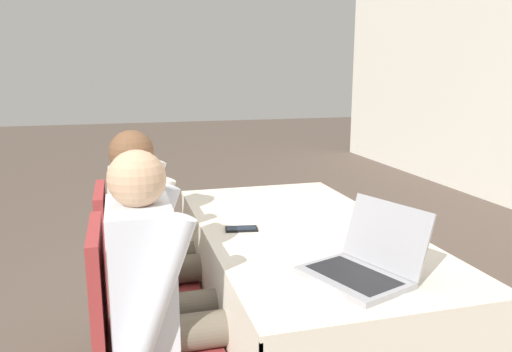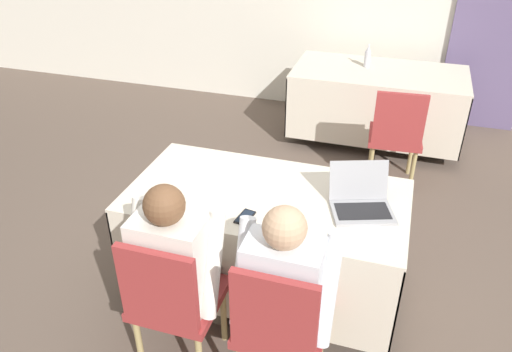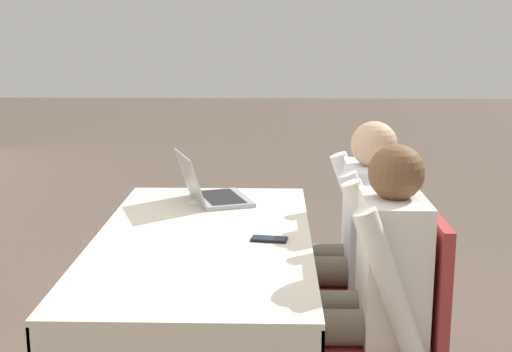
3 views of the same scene
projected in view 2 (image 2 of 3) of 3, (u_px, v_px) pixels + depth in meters
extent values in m
plane|color=brown|center=(266.00, 287.00, 3.37)|extent=(24.00, 24.00, 0.00)
cube|color=slate|center=(501.00, 2.00, 4.87)|extent=(0.81, 0.04, 2.65)
cube|color=beige|center=(267.00, 196.00, 2.98)|extent=(1.67, 0.87, 0.02)
cube|color=beige|center=(245.00, 283.00, 2.80)|extent=(1.67, 0.01, 0.62)
cube|color=beige|center=(284.00, 201.00, 3.50)|extent=(1.67, 0.01, 0.62)
cube|color=beige|center=(148.00, 215.00, 3.36)|extent=(0.01, 0.87, 0.62)
cube|color=beige|center=(401.00, 264.00, 2.93)|extent=(0.01, 0.87, 0.62)
cylinder|color=#333333|center=(266.00, 281.00, 3.34)|extent=(0.06, 0.06, 0.12)
cube|color=beige|center=(380.00, 72.00, 4.86)|extent=(1.67, 0.87, 0.02)
cube|color=beige|center=(371.00, 119.00, 4.68)|extent=(1.67, 0.01, 0.62)
cube|color=beige|center=(380.00, 87.00, 5.38)|extent=(1.67, 0.01, 0.62)
cube|color=beige|center=(296.00, 93.00, 5.24)|extent=(0.01, 0.87, 0.62)
cube|color=beige|center=(463.00, 112.00, 4.81)|extent=(0.01, 0.87, 0.62)
cylinder|color=#333333|center=(372.00, 135.00, 5.22)|extent=(0.06, 0.06, 0.12)
cube|color=#99999E|center=(362.00, 213.00, 2.80)|extent=(0.40, 0.34, 0.02)
cube|color=black|center=(363.00, 211.00, 2.79)|extent=(0.34, 0.26, 0.00)
cube|color=#99999E|center=(359.00, 180.00, 2.87)|extent=(0.34, 0.19, 0.22)
cube|color=black|center=(359.00, 180.00, 2.87)|extent=(0.31, 0.16, 0.19)
cube|color=black|center=(245.00, 217.00, 2.77)|extent=(0.09, 0.15, 0.01)
cube|color=#192333|center=(245.00, 216.00, 2.77)|extent=(0.08, 0.13, 0.00)
cube|color=white|center=(365.00, 215.00, 2.79)|extent=(0.27, 0.33, 0.00)
cylinder|color=#B7B7C1|center=(367.00, 59.00, 4.92)|extent=(0.06, 0.06, 0.15)
cone|color=#B7B7C1|center=(369.00, 49.00, 4.87)|extent=(0.05, 0.05, 0.06)
cylinder|color=silver|center=(369.00, 45.00, 4.85)|extent=(0.02, 0.02, 0.01)
cylinder|color=tan|center=(224.00, 313.00, 2.89)|extent=(0.04, 0.04, 0.42)
cylinder|color=tan|center=(168.00, 300.00, 2.98)|extent=(0.04, 0.04, 0.42)
cylinder|color=tan|center=(140.00, 345.00, 2.69)|extent=(0.04, 0.04, 0.42)
cube|color=#9E3333|center=(180.00, 298.00, 2.67)|extent=(0.44, 0.44, 0.05)
cube|color=#9E3333|center=(158.00, 289.00, 2.38)|extent=(0.40, 0.04, 0.45)
cylinder|color=tan|center=(321.00, 337.00, 2.74)|extent=(0.04, 0.04, 0.42)
cylinder|color=tan|center=(260.00, 322.00, 2.83)|extent=(0.04, 0.04, 0.42)
cube|color=#9E3333|center=(283.00, 323.00, 2.52)|extent=(0.44, 0.44, 0.05)
cube|color=#9E3333|center=(274.00, 316.00, 2.23)|extent=(0.40, 0.04, 0.45)
cylinder|color=tan|center=(411.00, 153.00, 4.55)|extent=(0.04, 0.04, 0.42)
cylinder|color=tan|center=(372.00, 149.00, 4.62)|extent=(0.04, 0.04, 0.42)
cylinder|color=tan|center=(412.00, 173.00, 4.26)|extent=(0.04, 0.04, 0.42)
cylinder|color=tan|center=(370.00, 168.00, 4.32)|extent=(0.04, 0.04, 0.42)
cube|color=#9E3333|center=(395.00, 137.00, 4.32)|extent=(0.47, 0.47, 0.05)
cube|color=#9E3333|center=(399.00, 120.00, 4.02)|extent=(0.41, 0.07, 0.45)
cylinder|color=#665B4C|center=(204.00, 273.00, 2.71)|extent=(0.13, 0.42, 0.13)
cylinder|color=#665B4C|center=(174.00, 266.00, 2.75)|extent=(0.13, 0.42, 0.13)
cylinder|color=#665B4C|center=(218.00, 291.00, 3.01)|extent=(0.10, 0.10, 0.47)
cylinder|color=#665B4C|center=(191.00, 285.00, 3.05)|extent=(0.10, 0.10, 0.47)
cube|color=silver|center=(171.00, 263.00, 2.48)|extent=(0.36, 0.22, 0.52)
cylinder|color=silver|center=(213.00, 265.00, 2.46)|extent=(0.08, 0.26, 0.54)
cylinder|color=silver|center=(137.00, 249.00, 2.56)|extent=(0.08, 0.26, 0.54)
sphere|color=brown|center=(164.00, 205.00, 2.30)|extent=(0.20, 0.20, 0.20)
cylinder|color=#665B4C|center=(307.00, 296.00, 2.56)|extent=(0.13, 0.42, 0.13)
cylinder|color=#665B4C|center=(274.00, 288.00, 2.60)|extent=(0.13, 0.42, 0.13)
cylinder|color=#665B4C|center=(311.00, 312.00, 2.86)|extent=(0.10, 0.10, 0.47)
cylinder|color=#665B4C|center=(281.00, 306.00, 2.91)|extent=(0.10, 0.10, 0.47)
cube|color=silver|center=(282.00, 288.00, 2.33)|extent=(0.36, 0.22, 0.52)
cylinder|color=silver|center=(328.00, 290.00, 2.31)|extent=(0.08, 0.26, 0.54)
cylinder|color=silver|center=(243.00, 272.00, 2.42)|extent=(0.08, 0.26, 0.54)
sphere|color=tan|center=(285.00, 228.00, 2.15)|extent=(0.20, 0.20, 0.20)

